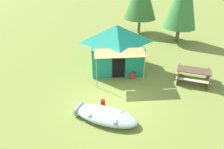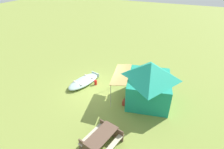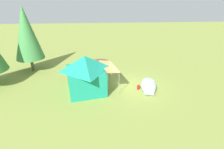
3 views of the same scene
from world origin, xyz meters
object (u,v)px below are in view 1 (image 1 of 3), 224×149
Objects in this scene: canvas_cabin_tent at (116,47)px; fuel_can at (103,103)px; picnic_table at (193,74)px; cooler_box at (132,74)px; beached_rowboat at (105,115)px.

fuel_can is (-0.20, -4.14, -1.30)m from canvas_cabin_tent.
picnic_table is at bearing 31.79° from fuel_can.
canvas_cabin_tent is 7.65× the size of cooler_box.
cooler_box is at bearing 66.99° from fuel_can.
cooler_box is at bearing 75.27° from beached_rowboat.
beached_rowboat is 0.72× the size of canvas_cabin_tent.
beached_rowboat reaches higher than cooler_box.
picnic_table is (4.59, -1.17, -1.00)m from canvas_cabin_tent.
picnic_table reaches higher than fuel_can.
canvas_cabin_tent is 12.07× the size of fuel_can.
picnic_table is 5.65m from fuel_can.
beached_rowboat reaches higher than fuel_can.
fuel_can is (-0.26, 0.91, -0.03)m from beached_rowboat.
canvas_cabin_tent is 4.34m from fuel_can.
canvas_cabin_tent reaches higher than beached_rowboat.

